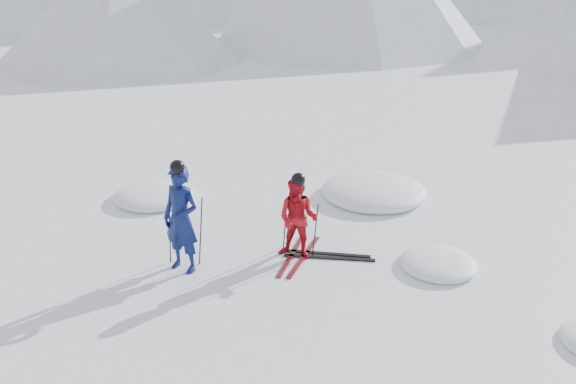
# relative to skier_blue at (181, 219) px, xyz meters

# --- Properties ---
(ground) EXTENTS (160.00, 160.00, 0.00)m
(ground) POSITION_rel_skier_blue_xyz_m (3.31, 0.86, -0.99)
(ground) COLOR white
(ground) RESTS_ON ground
(skier_blue) EXTENTS (0.83, 0.67, 1.97)m
(skier_blue) POSITION_rel_skier_blue_xyz_m (0.00, 0.00, 0.00)
(skier_blue) COLOR #0C164D
(skier_blue) RESTS_ON ground
(skier_red) EXTENTS (0.81, 0.66, 1.57)m
(skier_red) POSITION_rel_skier_blue_xyz_m (1.90, 0.90, -0.20)
(skier_red) COLOR #AA0D18
(skier_red) RESTS_ON ground
(pole_blue_left) EXTENTS (0.13, 0.09, 1.31)m
(pole_blue_left) POSITION_rel_skier_blue_xyz_m (-0.30, 0.15, -0.33)
(pole_blue_left) COLOR black
(pole_blue_left) RESTS_ON ground
(pole_blue_right) EXTENTS (0.13, 0.08, 1.31)m
(pole_blue_right) POSITION_rel_skier_blue_xyz_m (0.25, 0.25, -0.33)
(pole_blue_right) COLOR black
(pole_blue_right) RESTS_ON ground
(pole_red_left) EXTENTS (0.11, 0.09, 1.04)m
(pole_red_left) POSITION_rel_skier_blue_xyz_m (1.60, 1.15, -0.46)
(pole_red_left) COLOR black
(pole_red_left) RESTS_ON ground
(pole_red_right) EXTENTS (0.11, 0.08, 1.04)m
(pole_red_right) POSITION_rel_skier_blue_xyz_m (2.20, 1.05, -0.46)
(pole_red_right) COLOR black
(pole_red_right) RESTS_ON ground
(ski_worn_left) EXTENTS (0.19, 1.70, 0.03)m
(ski_worn_left) POSITION_rel_skier_blue_xyz_m (1.78, 0.90, -0.97)
(ski_worn_left) COLOR black
(ski_worn_left) RESTS_ON ground
(ski_worn_right) EXTENTS (0.31, 1.70, 0.03)m
(ski_worn_right) POSITION_rel_skier_blue_xyz_m (2.02, 0.90, -0.97)
(ski_worn_right) COLOR black
(ski_worn_right) RESTS_ON ground
(ski_loose_a) EXTENTS (1.70, 0.20, 0.03)m
(ski_loose_a) POSITION_rel_skier_blue_xyz_m (2.39, 1.11, -0.97)
(ski_loose_a) COLOR black
(ski_loose_a) RESTS_ON ground
(ski_loose_b) EXTENTS (1.70, 0.26, 0.03)m
(ski_loose_b) POSITION_rel_skier_blue_xyz_m (2.49, 0.96, -0.97)
(ski_loose_b) COLOR black
(ski_loose_b) RESTS_ON ground
(snow_lumps) EXTENTS (10.19, 6.76, 0.53)m
(snow_lumps) POSITION_rel_skier_blue_xyz_m (2.27, 3.18, -0.99)
(snow_lumps) COLOR white
(snow_lumps) RESTS_ON ground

